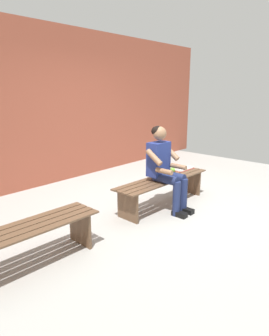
{
  "coord_description": "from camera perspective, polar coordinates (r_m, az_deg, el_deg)",
  "views": [
    {
      "loc": [
        3.54,
        2.6,
        1.74
      ],
      "look_at": [
        0.82,
        0.15,
        0.78
      ],
      "focal_mm": 32.02,
      "sensor_mm": 36.0,
      "label": 1
    }
  ],
  "objects": [
    {
      "name": "book_open",
      "position": [
        5.15,
        9.43,
        -0.15
      ],
      "size": [
        0.42,
        0.17,
        0.02
      ],
      "rotation": [
        0.0,
        0.0,
        -0.03
      ],
      "color": "white",
      "rests_on": "bench_near"
    },
    {
      "name": "ground_plane",
      "position": [
        3.36,
        7.1,
        -17.1
      ],
      "size": [
        10.0,
        7.0,
        0.04
      ],
      "primitive_type": "cube",
      "color": "#9E9E99"
    },
    {
      "name": "bench_near",
      "position": [
        4.61,
        5.45,
        -3.17
      ],
      "size": [
        1.79,
        0.47,
        0.43
      ],
      "rotation": [
        0.0,
        0.0,
        -0.03
      ],
      "color": "brown",
      "rests_on": "ground"
    },
    {
      "name": "brick_wall",
      "position": [
        5.84,
        -16.91,
        11.13
      ],
      "size": [
        9.5,
        0.24,
        2.89
      ],
      "primitive_type": "cube",
      "color": "#9E4C38",
      "rests_on": "ground"
    },
    {
      "name": "bench_far",
      "position": [
        3.19,
        -21.32,
        -12.65
      ],
      "size": [
        1.72,
        0.46,
        0.43
      ],
      "rotation": [
        0.0,
        0.0,
        -0.03
      ],
      "color": "brown",
      "rests_on": "ground"
    },
    {
      "name": "apple",
      "position": [
        4.92,
        7.27,
        -0.38
      ],
      "size": [
        0.08,
        0.08,
        0.08
      ],
      "primitive_type": "sphere",
      "color": "#72B738",
      "rests_on": "bench_near"
    },
    {
      "name": "person_seated",
      "position": [
        4.38,
        5.81,
        0.54
      ],
      "size": [
        0.5,
        0.69,
        1.24
      ],
      "color": "navy",
      "rests_on": "ground"
    }
  ]
}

